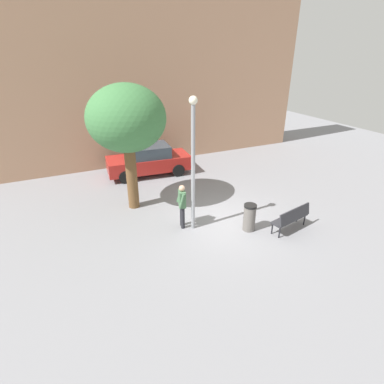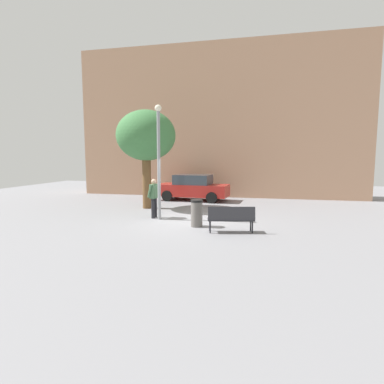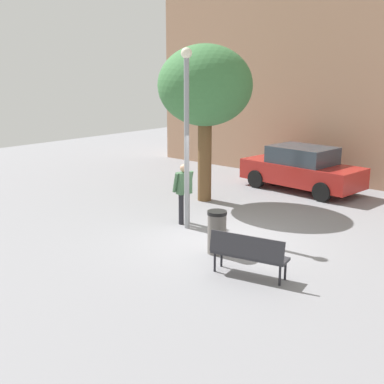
{
  "view_description": "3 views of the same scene",
  "coord_description": "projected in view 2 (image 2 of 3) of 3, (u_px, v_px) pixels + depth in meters",
  "views": [
    {
      "loc": [
        -5.35,
        -8.59,
        5.95
      ],
      "look_at": [
        -0.85,
        1.08,
        0.94
      ],
      "focal_mm": 28.4,
      "sensor_mm": 36.0,
      "label": 1
    },
    {
      "loc": [
        2.73,
        -11.91,
        2.59
      ],
      "look_at": [
        -0.08,
        0.93,
        1.08
      ],
      "focal_mm": 28.56,
      "sensor_mm": 36.0,
      "label": 2
    },
    {
      "loc": [
        7.33,
        -9.63,
        4.2
      ],
      "look_at": [
        -1.17,
        0.13,
        1.0
      ],
      "focal_mm": 47.21,
      "sensor_mm": 36.0,
      "label": 3
    }
  ],
  "objects": [
    {
      "name": "park_bench",
      "position": [
        231.0,
        217.0,
        10.46
      ],
      "size": [
        1.66,
        0.79,
        0.92
      ],
      "color": "#2D2D33",
      "rests_on": "ground_plane"
    },
    {
      "name": "person_by_lamppost",
      "position": [
        154.0,
        196.0,
        12.97
      ],
      "size": [
        0.38,
        0.63,
        1.67
      ],
      "color": "#232328",
      "rests_on": "ground_plane"
    },
    {
      "name": "parked_car_red",
      "position": [
        193.0,
        188.0,
        18.28
      ],
      "size": [
        4.33,
        2.11,
        1.55
      ],
      "color": "#AD231E",
      "rests_on": "ground_plane"
    },
    {
      "name": "trash_bin",
      "position": [
        197.0,
        213.0,
        11.4
      ],
      "size": [
        0.45,
        0.45,
        1.01
      ],
      "color": "#66605B",
      "rests_on": "ground_plane"
    },
    {
      "name": "ground_plane",
      "position": [
        189.0,
        221.0,
        12.44
      ],
      "size": [
        36.0,
        36.0,
        0.0
      ],
      "primitive_type": "plane",
      "color": "gray"
    },
    {
      "name": "plaza_tree",
      "position": [
        146.0,
        136.0,
        15.16
      ],
      "size": [
        2.94,
        2.94,
        4.91
      ],
      "color": "brown",
      "rests_on": "ground_plane"
    },
    {
      "name": "building_facade",
      "position": [
        218.0,
        122.0,
        20.29
      ],
      "size": [
        18.59,
        2.0,
        9.78
      ],
      "primitive_type": "cube",
      "color": "tan",
      "rests_on": "ground_plane"
    },
    {
      "name": "lamppost",
      "position": [
        159.0,
        154.0,
        12.46
      ],
      "size": [
        0.28,
        0.28,
        4.69
      ],
      "color": "gray",
      "rests_on": "ground_plane"
    }
  ]
}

